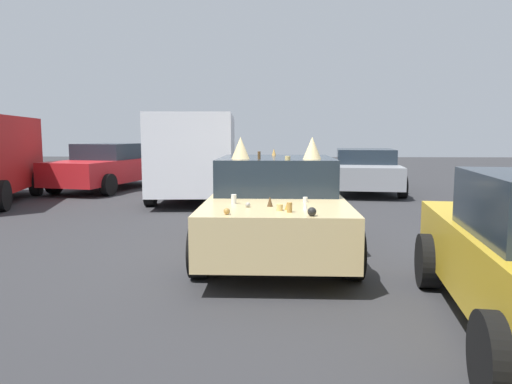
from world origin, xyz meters
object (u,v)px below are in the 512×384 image
Objects in this scene: art_car_decorated at (276,204)px; parked_sedan_far_right at (108,167)px; parked_van_row_back_center at (197,152)px; parked_sedan_near_right at (365,170)px.

art_car_decorated is 9.52m from parked_sedan_far_right.
parked_sedan_far_right is at bearing -124.04° from parked_van_row_back_center.
parked_van_row_back_center is 1.13× the size of parked_sedan_far_right.
parked_sedan_far_right reaches higher than parked_sedan_near_right.
art_car_decorated is 0.99× the size of parked_sedan_near_right.
parked_van_row_back_center reaches higher than parked_sedan_near_right.
parked_van_row_back_center is 1.20× the size of parked_sedan_near_right.
parked_sedan_near_right is at bearing 101.04° from parked_sedan_far_right.
art_car_decorated reaches higher than parked_sedan_near_right.
parked_sedan_far_right is 1.06× the size of parked_sedan_near_right.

